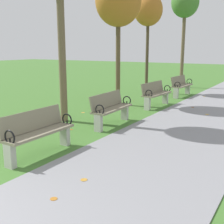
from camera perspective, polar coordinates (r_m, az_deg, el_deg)
name	(u,v)px	position (r m, az deg, el deg)	size (l,w,h in m)	color
park_bench_2	(38,132)	(5.94, -14.48, -3.79)	(0.47, 1.60, 0.90)	gray
park_bench_3	(111,108)	(8.01, -0.22, 0.79)	(0.53, 1.62, 0.90)	gray
park_bench_4	(156,94)	(10.72, 8.64, 3.64)	(0.55, 1.62, 0.90)	gray
park_bench_5	(181,85)	(13.35, 13.52, 5.16)	(0.51, 1.61, 0.90)	gray
tree_2	(118,2)	(10.96, 1.25, 20.97)	(1.65, 1.65, 4.67)	brown
tree_3	(148,11)	(14.15, 7.18, 19.18)	(1.33, 1.33, 4.56)	#4C3D2D
tree_4	(185,4)	(16.51, 14.25, 19.98)	(1.43, 1.43, 5.25)	brown
scattered_leaves	(141,112)	(9.78, 5.73, 0.04)	(4.77, 15.09, 0.02)	gold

